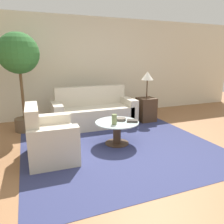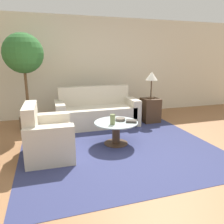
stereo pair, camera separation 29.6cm
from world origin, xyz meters
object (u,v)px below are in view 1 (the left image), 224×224
at_px(sofa_main, 94,113).
at_px(vase, 114,119).
at_px(table_lamp, 147,77).
at_px(coffee_table, 117,130).
at_px(armchair, 48,140).
at_px(potted_plant, 19,60).
at_px(bowl, 121,119).
at_px(book_stack, 132,121).

distance_m(sofa_main, vase, 1.41).
height_order(sofa_main, table_lamp, table_lamp).
bearing_deg(coffee_table, armchair, -173.89).
bearing_deg(potted_plant, sofa_main, -6.14).
height_order(vase, bowl, vase).
distance_m(vase, book_stack, 0.37).
xyz_separation_m(bowl, book_stack, (0.15, -0.16, -0.00)).
relative_size(armchair, vase, 5.51).
xyz_separation_m(armchair, book_stack, (1.49, 0.03, 0.15)).
bearing_deg(vase, armchair, -179.59).
xyz_separation_m(coffee_table, potted_plant, (-1.57, 1.43, 1.24)).
xyz_separation_m(armchair, vase, (1.13, 0.01, 0.22)).
bearing_deg(vase, bowl, 40.95).
relative_size(sofa_main, bowl, 10.48).
relative_size(armchair, coffee_table, 1.24).
bearing_deg(sofa_main, potted_plant, 173.86).
xyz_separation_m(vase, book_stack, (0.36, 0.02, -0.07)).
relative_size(potted_plant, vase, 11.47).
xyz_separation_m(coffee_table, bowl, (0.10, 0.06, 0.17)).
distance_m(armchair, vase, 1.15).
relative_size(coffee_table, vase, 4.43).
bearing_deg(book_stack, bowl, 159.31).
bearing_deg(potted_plant, bowl, -39.32).
bearing_deg(potted_plant, table_lamp, -5.90).
distance_m(potted_plant, bowl, 2.41).
distance_m(potted_plant, book_stack, 2.61).
xyz_separation_m(table_lamp, potted_plant, (-2.84, 0.29, 0.41)).
xyz_separation_m(armchair, potted_plant, (-0.34, 1.56, 1.22)).
bearing_deg(bowl, book_stack, -45.79).
xyz_separation_m(armchair, bowl, (1.34, 0.19, 0.15)).
bearing_deg(coffee_table, book_stack, -21.75).
distance_m(table_lamp, bowl, 1.72).
xyz_separation_m(sofa_main, coffee_table, (0.06, -1.26, -0.02)).
height_order(coffee_table, bowl, bowl).
bearing_deg(bowl, table_lamp, 42.64).
bearing_deg(coffee_table, table_lamp, 41.71).
relative_size(armchair, book_stack, 4.31).
bearing_deg(coffee_table, sofa_main, 92.94).
distance_m(sofa_main, potted_plant, 1.94).
height_order(vase, book_stack, vase).
distance_m(coffee_table, vase, 0.29).
relative_size(table_lamp, bowl, 3.58).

